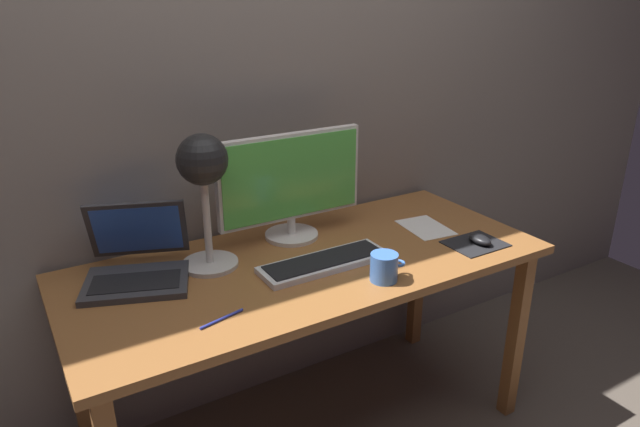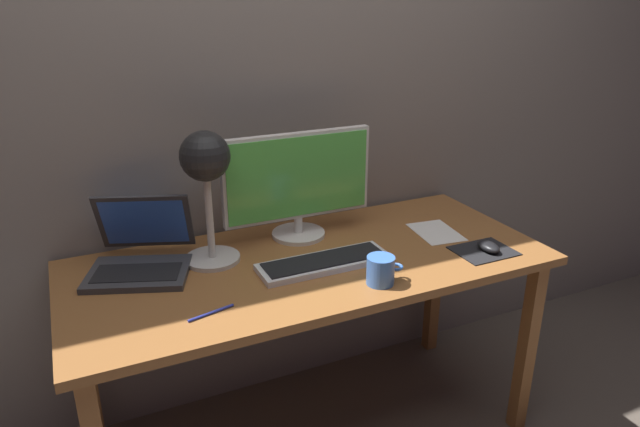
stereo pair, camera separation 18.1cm
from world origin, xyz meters
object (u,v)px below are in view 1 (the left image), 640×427
object	(u,v)px
mouse	(480,239)
pen	(222,319)
desk_lamp	(203,173)
laptop	(137,257)
monitor	(291,183)
coffee_mug	(384,267)
keyboard_main	(325,262)

from	to	relation	value
mouse	pen	xyz separation A→B (m)	(-0.97, 0.00, -0.02)
desk_lamp	laptop	bearing A→B (deg)	165.34
monitor	desk_lamp	world-z (taller)	desk_lamp
mouse	coffee_mug	size ratio (longest dim) A/B	0.79
mouse	coffee_mug	xyz separation A→B (m)	(-0.45, -0.04, 0.02)
desk_lamp	mouse	size ratio (longest dim) A/B	4.58
keyboard_main	mouse	bearing A→B (deg)	-14.12
monitor	keyboard_main	bearing A→B (deg)	-94.07
desk_lamp	monitor	bearing A→B (deg)	11.52
laptop	keyboard_main	bearing A→B (deg)	-24.70
desk_lamp	pen	xyz separation A→B (m)	(-0.09, -0.33, -0.31)
laptop	desk_lamp	size ratio (longest dim) A/B	0.91
keyboard_main	mouse	size ratio (longest dim) A/B	4.59
keyboard_main	coffee_mug	world-z (taller)	coffee_mug
laptop	coffee_mug	distance (m)	0.77
mouse	coffee_mug	distance (m)	0.45
mouse	coffee_mug	bearing A→B (deg)	-174.85
laptop	monitor	bearing A→B (deg)	1.34
coffee_mug	pen	bearing A→B (deg)	175.38
monitor	mouse	world-z (taller)	monitor
mouse	monitor	bearing A→B (deg)	143.41
laptop	coffee_mug	size ratio (longest dim) A/B	3.31
coffee_mug	mouse	bearing A→B (deg)	5.15
laptop	mouse	xyz separation A→B (m)	(1.09, -0.39, -0.04)
desk_lamp	mouse	bearing A→B (deg)	-20.63
keyboard_main	laptop	bearing A→B (deg)	155.30
keyboard_main	coffee_mug	xyz separation A→B (m)	(0.11, -0.18, 0.03)
monitor	coffee_mug	size ratio (longest dim) A/B	4.54
desk_lamp	pen	world-z (taller)	desk_lamp
keyboard_main	mouse	distance (m)	0.58
monitor	desk_lamp	size ratio (longest dim) A/B	1.25
keyboard_main	pen	xyz separation A→B (m)	(-0.41, -0.14, -0.01)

